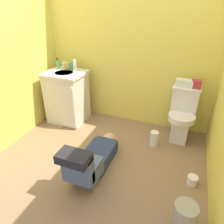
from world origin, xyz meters
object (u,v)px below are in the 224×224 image
object	(u,v)px
faucet	(69,66)
bottle_clear	(64,65)
tissue_box	(184,83)
trash_can	(184,217)
paper_towel_roll	(154,139)
toilet_paper_roll	(192,180)
bottle_amber	(67,66)
vanity_cabinet	(67,97)
bottle_white	(75,65)
toilet	(182,115)
toiletry_bag	(196,84)
person_plumber	(92,158)
soap_dispenser	(58,65)
bottle_green	(71,66)

from	to	relation	value
faucet	bottle_clear	size ratio (longest dim) A/B	0.87
faucet	tissue_box	distance (m)	1.72
bottle_clear	trash_can	bearing A→B (deg)	-35.28
paper_towel_roll	toilet_paper_roll	xyz separation A→B (m)	(0.52, -0.53, -0.06)
paper_towel_roll	bottle_amber	bearing A→B (deg)	168.24
tissue_box	trash_can	xyz separation A→B (m)	(0.21, -1.49, -0.66)
faucet	vanity_cabinet	bearing A→B (deg)	-88.69
bottle_white	paper_towel_roll	xyz separation A→B (m)	(1.36, -0.34, -0.80)
trash_can	bottle_white	bearing A→B (deg)	141.97
bottle_white	trash_can	world-z (taller)	bottle_white
faucet	bottle_white	distance (m)	0.11
toilet	bottle_amber	size ratio (longest dim) A/B	6.45
trash_can	paper_towel_roll	xyz separation A→B (m)	(-0.46, 1.08, -0.03)
toiletry_bag	faucet	bearing A→B (deg)	-177.87
person_plumber	bottle_white	xyz separation A→B (m)	(-0.79, 1.08, 0.73)
bottle_white	toiletry_bag	bearing A→B (deg)	2.30
tissue_box	bottle_white	distance (m)	1.62
paper_towel_roll	vanity_cabinet	bearing A→B (deg)	172.40
person_plumber	bottle_amber	size ratio (longest dim) A/B	9.16
tissue_box	bottle_white	size ratio (longest dim) A/B	1.29
vanity_cabinet	soap_dispenser	xyz separation A→B (m)	(-0.19, 0.13, 0.47)
tissue_box	bottle_white	bearing A→B (deg)	-177.49
toilet	bottle_white	distance (m)	1.74
faucet	bottle_green	size ratio (longest dim) A/B	0.87
bottle_clear	person_plumber	bearing A→B (deg)	-47.59
vanity_cabinet	trash_can	size ratio (longest dim) A/B	2.95
toiletry_bag	trash_can	xyz separation A→B (m)	(0.06, -1.49, -0.67)
person_plumber	tissue_box	bearing A→B (deg)	54.31
vanity_cabinet	tissue_box	xyz separation A→B (m)	(1.71, 0.22, 0.38)
bottle_clear	toilet_paper_roll	size ratio (longest dim) A/B	1.05
toiletry_bag	trash_can	world-z (taller)	toiletry_bag
toilet_paper_roll	bottle_white	bearing A→B (deg)	155.12
tissue_box	toiletry_bag	distance (m)	0.15
toilet_paper_roll	bottle_clear	bearing A→B (deg)	157.15
faucet	paper_towel_roll	world-z (taller)	faucet
bottle_white	person_plumber	bearing A→B (deg)	-53.72
toiletry_bag	trash_can	bearing A→B (deg)	-87.82
toiletry_bag	bottle_clear	size ratio (longest dim) A/B	1.08
bottle_amber	bottle_white	distance (m)	0.14
tissue_box	paper_towel_roll	world-z (taller)	tissue_box
bottle_clear	paper_towel_roll	bearing A→B (deg)	-12.42
toilet	faucet	bearing A→B (deg)	179.31
person_plumber	tissue_box	world-z (taller)	tissue_box
toilet_paper_roll	trash_can	bearing A→B (deg)	-96.21
faucet	soap_dispenser	bearing A→B (deg)	-173.99
bottle_green	trash_can	size ratio (longest dim) A/B	0.41
soap_dispenser	trash_can	xyz separation A→B (m)	(2.11, -1.40, -0.75)
soap_dispenser	trash_can	bearing A→B (deg)	-33.60
bottle_clear	bottle_white	world-z (taller)	bottle_white
paper_towel_roll	tissue_box	bearing A→B (deg)	58.12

